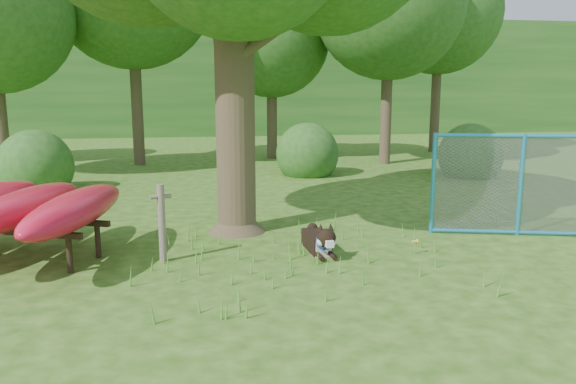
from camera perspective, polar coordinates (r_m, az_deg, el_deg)
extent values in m
plane|color=#264F0F|center=(7.28, -0.07, -9.56)|extent=(80.00, 80.00, 0.00)
cylinder|color=#3E3221|center=(9.65, -5.45, 11.24)|extent=(0.88, 0.88, 5.24)
cone|color=#3E3221|center=(9.91, -5.21, -2.52)|extent=(1.32, 1.32, 0.52)
cylinder|color=#3E3221|center=(9.50, -1.81, 15.72)|extent=(1.49, 0.27, 1.12)
cylinder|color=#3E3221|center=(10.11, -8.10, 17.71)|extent=(0.87, 1.08, 1.07)
cylinder|color=#67594D|center=(8.31, -12.69, -3.13)|extent=(0.13, 0.13, 1.14)
cylinder|color=#67594D|center=(8.23, -12.81, -0.45)|extent=(0.31, 0.16, 0.06)
cylinder|color=black|center=(8.26, -21.31, -5.97)|extent=(0.11, 0.11, 0.51)
cylinder|color=black|center=(8.83, -18.75, -4.75)|extent=(0.11, 0.11, 0.51)
cube|color=black|center=(9.52, -25.65, -2.46)|extent=(2.86, 1.20, 0.08)
ellipsoid|color=red|center=(8.94, -25.15, -1.35)|extent=(1.41, 3.12, 0.49)
ellipsoid|color=red|center=(8.47, -20.81, -1.65)|extent=(1.32, 3.12, 0.49)
cube|color=black|center=(8.80, 2.89, -5.06)|extent=(0.34, 0.79, 0.26)
cube|color=silver|center=(8.51, 3.51, -5.71)|extent=(0.25, 0.17, 0.24)
sphere|color=black|center=(8.27, 3.93, -4.70)|extent=(0.28, 0.28, 0.28)
cube|color=silver|center=(8.16, 4.20, -5.23)|extent=(0.12, 0.16, 0.10)
sphere|color=silver|center=(8.23, 3.38, -5.07)|extent=(0.13, 0.13, 0.13)
sphere|color=silver|center=(8.28, 4.55, -4.99)|extent=(0.13, 0.13, 0.13)
cone|color=black|center=(8.25, 3.34, -3.63)|extent=(0.11, 0.13, 0.14)
cone|color=black|center=(8.29, 4.36, -3.56)|extent=(0.13, 0.14, 0.14)
cylinder|color=black|center=(8.35, 3.18, -6.50)|extent=(0.10, 0.33, 0.08)
cylinder|color=black|center=(8.40, 4.48, -6.39)|extent=(0.10, 0.33, 0.08)
sphere|color=black|center=(9.18, 2.50, -3.69)|extent=(0.18, 0.18, 0.18)
torus|color=#1746AC|center=(8.37, 3.74, -4.98)|extent=(0.28, 0.10, 0.28)
cylinder|color=#298DC1|center=(9.96, 14.52, 0.83)|extent=(0.10, 0.10, 1.74)
cylinder|color=#298DC1|center=(10.28, 22.56, 0.65)|extent=(0.10, 0.10, 1.74)
cylinder|color=#298DC1|center=(10.18, 22.89, 5.27)|extent=(2.82, 0.82, 0.07)
cylinder|color=#298DC1|center=(10.44, 22.24, -3.80)|extent=(2.82, 0.82, 0.07)
plane|color=gray|center=(10.28, 22.56, 0.65)|extent=(2.81, 0.76, 2.91)
cylinder|color=#519430|center=(8.80, 12.81, -5.54)|extent=(0.02, 0.02, 0.20)
sphere|color=yellow|center=(8.77, 12.84, -4.91)|extent=(0.04, 0.04, 0.04)
sphere|color=yellow|center=(8.81, 13.00, -4.79)|extent=(0.04, 0.04, 0.04)
sphere|color=yellow|center=(8.79, 12.57, -4.94)|extent=(0.04, 0.04, 0.04)
sphere|color=yellow|center=(8.76, 13.05, -4.95)|extent=(0.04, 0.04, 0.04)
sphere|color=yellow|center=(8.75, 12.79, -4.89)|extent=(0.04, 0.04, 0.04)
cylinder|color=#3E3221|center=(18.85, -15.20, 10.65)|extent=(0.36, 0.36, 5.25)
cylinder|color=#3E3221|center=(19.92, -1.65, 8.98)|extent=(0.36, 0.36, 3.85)
sphere|color=#22531B|center=(19.98, -1.69, 15.30)|extent=(4.00, 4.00, 4.00)
cylinder|color=#3E3221|center=(18.75, 9.99, 10.11)|extent=(0.36, 0.36, 4.76)
sphere|color=#22531B|center=(18.93, 10.27, 18.36)|extent=(4.80, 4.80, 4.80)
cylinder|color=#3E3221|center=(22.64, 14.81, 10.17)|extent=(0.36, 0.36, 4.90)
sphere|color=#22531B|center=(22.80, 15.16, 17.21)|extent=(4.60, 4.60, 4.60)
sphere|color=#22531B|center=(14.99, -24.11, 0.08)|extent=(1.80, 1.80, 1.80)
sphere|color=#22531B|center=(16.76, 17.92, 1.52)|extent=(1.80, 1.80, 1.80)
sphere|color=#22531B|center=(16.24, 1.96, 1.76)|extent=(1.80, 1.80, 1.80)
cube|color=#22531B|center=(34.76, -7.42, 11.39)|extent=(80.00, 12.00, 6.00)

